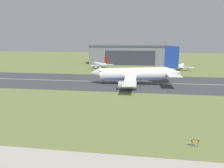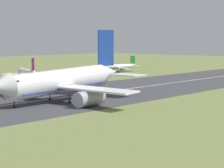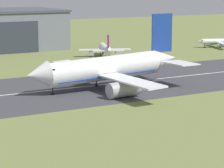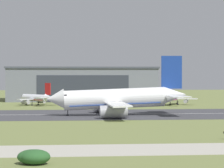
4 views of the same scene
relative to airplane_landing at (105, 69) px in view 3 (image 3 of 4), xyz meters
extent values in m
plane|color=olive|center=(-8.27, -53.01, -5.17)|extent=(630.24, 630.24, 0.00)
cube|color=#3D3D42|center=(-8.27, 4.87, -5.14)|extent=(390.24, 44.67, 0.06)
cube|color=silver|center=(-8.27, 4.87, -5.11)|extent=(351.21, 0.70, 0.01)
cylinder|color=white|center=(-0.43, -0.01, 0.24)|extent=(32.47, 7.05, 7.38)
cone|color=white|center=(-19.30, -0.48, 0.24)|extent=(5.99, 6.39, 6.44)
cone|color=white|center=(19.37, 0.48, 1.36)|extent=(7.83, 5.81, 5.88)
cube|color=black|center=(-16.21, -0.40, 1.48)|extent=(1.25, 5.33, 0.48)
cube|color=navy|center=(-0.43, -0.01, -1.48)|extent=(29.04, 6.65, 1.22)
cube|color=white|center=(-1.42, 13.99, -0.86)|extent=(5.98, 21.93, 0.59)
cylinder|color=#A8A8B2|center=(-2.47, 12.22, -3.04)|extent=(8.34, 4.08, 4.16)
cube|color=white|center=(-0.73, -14.05, -0.86)|extent=(5.98, 21.93, 0.59)
cylinder|color=#A8A8B2|center=(-1.85, -12.33, -3.04)|extent=(8.34, 4.08, 4.16)
cube|color=navy|center=(18.25, 0.45, 8.67)|extent=(6.80, 0.45, 10.62)
cube|color=white|center=(18.45, 8.36, 1.17)|extent=(6.18, 9.70, 0.24)
cube|color=white|center=(18.84, -7.43, 1.17)|extent=(6.18, 9.70, 0.24)
cylinder|color=black|center=(-15.29, -0.38, -4.03)|extent=(0.24, 0.24, 2.29)
cylinder|color=black|center=(-15.29, -0.38, -4.95)|extent=(0.84, 0.84, 0.44)
cylinder|color=black|center=(-0.67, 3.73, -4.03)|extent=(0.24, 0.24, 2.29)
cylinder|color=black|center=(-0.67, 3.73, -4.95)|extent=(0.84, 0.84, 0.44)
cylinder|color=black|center=(-0.48, -3.76, -4.03)|extent=(0.24, 0.24, 2.29)
cylinder|color=black|center=(-0.48, -3.76, -4.95)|extent=(0.84, 0.84, 0.44)
cylinder|color=white|center=(30.66, 55.03, -2.01)|extent=(9.09, 16.96, 2.76)
cone|color=white|center=(34.40, 64.14, -2.01)|extent=(3.50, 3.35, 2.76)
cone|color=white|center=(26.77, 45.55, -1.52)|extent=(3.56, 4.01, 2.49)
cube|color=black|center=(33.88, 62.87, -1.46)|extent=(2.59, 1.91, 0.44)
cube|color=#991E7A|center=(30.66, 55.03, -2.77)|extent=(8.31, 15.32, 0.20)
cube|color=white|center=(36.01, 53.21, -2.50)|extent=(8.92, 5.78, 0.40)
cylinder|color=#A8A8B2|center=(35.59, 53.98, -3.60)|extent=(2.95, 3.97, 1.71)
cube|color=white|center=(25.58, 57.49, -2.50)|extent=(8.92, 5.78, 0.40)
cylinder|color=#A8A8B2|center=(26.42, 57.74, -3.60)|extent=(2.95, 3.97, 1.71)
cube|color=#991E7A|center=(26.96, 46.01, 1.72)|extent=(1.40, 2.89, 4.70)
cube|color=white|center=(30.04, 44.31, -1.60)|extent=(4.91, 4.04, 0.24)
cube|color=white|center=(23.57, 46.96, -1.60)|extent=(4.91, 4.04, 0.24)
cylinder|color=black|center=(33.48, 61.88, -4.28)|extent=(0.24, 0.24, 1.78)
cylinder|color=black|center=(33.48, 61.88, -4.95)|extent=(0.84, 0.84, 0.44)
cylinder|color=black|center=(32.14, 54.26, -4.28)|extent=(0.24, 0.24, 1.78)
cylinder|color=black|center=(32.14, 54.26, -4.95)|extent=(0.84, 0.84, 0.44)
cylinder|color=black|center=(29.07, 55.52, -4.28)|extent=(0.24, 0.24, 1.78)
cylinder|color=black|center=(29.07, 55.52, -4.95)|extent=(0.84, 0.84, 0.44)
cylinder|color=white|center=(88.46, 56.44, -2.44)|extent=(14.95, 7.63, 2.34)
cone|color=white|center=(80.43, 59.54, -2.44)|extent=(2.80, 2.94, 2.34)
cube|color=black|center=(81.50, 59.12, -1.98)|extent=(1.74, 2.25, 0.44)
cube|color=#1E7238|center=(88.46, 56.44, -3.09)|extent=(13.49, 6.97, 0.20)
cube|color=white|center=(90.32, 62.10, -2.85)|extent=(5.69, 9.80, 0.40)
cylinder|color=#A8A8B2|center=(89.60, 61.56, -3.83)|extent=(3.35, 2.44, 1.45)
cube|color=white|center=(86.03, 50.99, -2.85)|extent=(5.69, 9.80, 0.40)
cylinder|color=#A8A8B2|center=(85.86, 51.88, -3.83)|extent=(3.35, 2.44, 1.45)
cylinder|color=black|center=(82.53, 58.73, -4.39)|extent=(0.24, 0.24, 1.56)
cylinder|color=black|center=(82.53, 58.73, -4.95)|extent=(0.84, 0.84, 0.44)
cylinder|color=black|center=(89.15, 57.67, -4.39)|extent=(0.24, 0.24, 1.56)
cylinder|color=black|center=(89.15, 57.67, -4.95)|extent=(0.84, 0.84, 0.44)
cylinder|color=black|center=(88.14, 55.06, -4.39)|extent=(0.24, 0.24, 1.56)
cylinder|color=black|center=(88.14, 55.06, -4.95)|extent=(0.84, 0.84, 0.44)
camera|label=1|loc=(5.49, -108.13, 17.38)|focal=35.00mm
camera|label=2|loc=(-76.90, -86.48, 11.34)|focal=70.00mm
camera|label=3|loc=(-67.10, -119.61, 21.75)|focal=85.00mm
camera|label=4|loc=(-16.69, -168.29, 8.24)|focal=85.00mm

